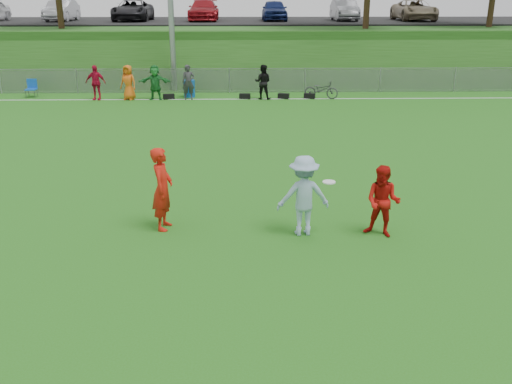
{
  "coord_description": "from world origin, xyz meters",
  "views": [
    {
      "loc": [
        0.67,
        -10.33,
        5.06
      ],
      "look_at": [
        0.93,
        0.5,
        1.25
      ],
      "focal_mm": 40.0,
      "sensor_mm": 36.0,
      "label": 1
    }
  ],
  "objects_px": {
    "player_red_center": "(383,202)",
    "frisbee": "(329,182)",
    "recycling_bin": "(189,88)",
    "player_red_left": "(162,189)",
    "player_blue": "(303,196)",
    "bicycle": "(321,90)"
  },
  "relations": [
    {
      "from": "player_red_left",
      "to": "player_red_center",
      "type": "relative_size",
      "value": 1.18
    },
    {
      "from": "player_red_left",
      "to": "bicycle",
      "type": "xyz_separation_m",
      "value": [
        5.74,
        16.48,
        -0.5
      ]
    },
    {
      "from": "player_blue",
      "to": "frisbee",
      "type": "height_order",
      "value": "player_blue"
    },
    {
      "from": "recycling_bin",
      "to": "frisbee",
      "type": "bearing_deg",
      "value": -76.16
    },
    {
      "from": "player_red_center",
      "to": "recycling_bin",
      "type": "xyz_separation_m",
      "value": [
        -5.69,
        17.62,
        -0.37
      ]
    },
    {
      "from": "player_red_center",
      "to": "frisbee",
      "type": "xyz_separation_m",
      "value": [
        -1.25,
        -0.41,
        0.59
      ]
    },
    {
      "from": "player_red_left",
      "to": "player_blue",
      "type": "distance_m",
      "value": 3.12
    },
    {
      "from": "frisbee",
      "to": "player_red_center",
      "type": "bearing_deg",
      "value": 18.02
    },
    {
      "from": "frisbee",
      "to": "recycling_bin",
      "type": "distance_m",
      "value": 18.59
    },
    {
      "from": "frisbee",
      "to": "bicycle",
      "type": "height_order",
      "value": "frisbee"
    },
    {
      "from": "player_red_center",
      "to": "player_blue",
      "type": "xyz_separation_m",
      "value": [
        -1.7,
        0.14,
        0.1
      ]
    },
    {
      "from": "player_red_left",
      "to": "recycling_bin",
      "type": "xyz_separation_m",
      "value": [
        -0.89,
        17.09,
        -0.51
      ]
    },
    {
      "from": "player_red_center",
      "to": "player_blue",
      "type": "relative_size",
      "value": 0.89
    },
    {
      "from": "player_red_left",
      "to": "player_red_center",
      "type": "height_order",
      "value": "player_red_left"
    },
    {
      "from": "player_red_center",
      "to": "recycling_bin",
      "type": "distance_m",
      "value": 18.52
    },
    {
      "from": "player_red_center",
      "to": "recycling_bin",
      "type": "bearing_deg",
      "value": 135.55
    },
    {
      "from": "recycling_bin",
      "to": "player_red_center",
      "type": "bearing_deg",
      "value": -72.11
    },
    {
      "from": "player_red_left",
      "to": "frisbee",
      "type": "distance_m",
      "value": 3.7
    },
    {
      "from": "recycling_bin",
      "to": "bicycle",
      "type": "height_order",
      "value": "bicycle"
    },
    {
      "from": "player_red_center",
      "to": "frisbee",
      "type": "height_order",
      "value": "player_red_center"
    },
    {
      "from": "player_blue",
      "to": "bicycle",
      "type": "distance_m",
      "value": 17.09
    },
    {
      "from": "recycling_bin",
      "to": "bicycle",
      "type": "xyz_separation_m",
      "value": [
        6.63,
        -0.6,
        0.02
      ]
    }
  ]
}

